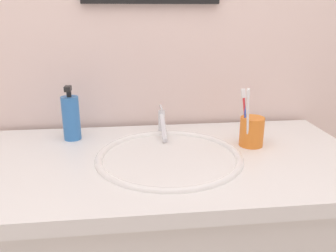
{
  "coord_description": "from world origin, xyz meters",
  "views": [
    {
      "loc": [
        -0.09,
        -0.96,
        1.33
      ],
      "look_at": [
        0.03,
        0.02,
        1.0
      ],
      "focal_mm": 37.02,
      "sensor_mm": 36.0,
      "label": 1
    }
  ],
  "objects": [
    {
      "name": "toothbrush_red",
      "position": [
        0.28,
        0.07,
        1.02
      ],
      "size": [
        0.04,
        0.01,
        0.18
      ],
      "color": "red",
      "rests_on": "toothbrush_cup"
    },
    {
      "name": "toothbrush_white",
      "position": [
        0.27,
        0.02,
        1.03
      ],
      "size": [
        0.04,
        0.05,
        0.2
      ],
      "color": "white",
      "rests_on": "toothbrush_cup"
    },
    {
      "name": "soap_dispenser",
      "position": [
        -0.29,
        0.19,
        0.99
      ],
      "size": [
        0.06,
        0.06,
        0.19
      ],
      "color": "#3372BF",
      "rests_on": "vanity_counter"
    },
    {
      "name": "toothbrush_cup",
      "position": [
        0.3,
        0.06,
        0.96
      ],
      "size": [
        0.08,
        0.08,
        0.1
      ],
      "primitive_type": "cylinder",
      "color": "orange",
      "rests_on": "vanity_counter"
    },
    {
      "name": "tiled_wall_back",
      "position": [
        0.0,
        0.35,
        1.2
      ],
      "size": [
        2.44,
        0.04,
        2.4
      ],
      "primitive_type": "cube",
      "color": "beige",
      "rests_on": "ground"
    },
    {
      "name": "toothbrush_blue",
      "position": [
        0.28,
        0.07,
        1.02
      ],
      "size": [
        0.04,
        0.01,
        0.18
      ],
      "color": "blue",
      "rests_on": "toothbrush_cup"
    },
    {
      "name": "faucet",
      "position": [
        0.03,
        0.2,
        0.95
      ],
      "size": [
        0.02,
        0.16,
        0.09
      ],
      "color": "silver",
      "rests_on": "sink_basin"
    },
    {
      "name": "sink_basin",
      "position": [
        0.03,
        -0.01,
        0.86
      ],
      "size": [
        0.45,
        0.45,
        0.13
      ],
      "color": "white",
      "rests_on": "vanity_counter"
    }
  ]
}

